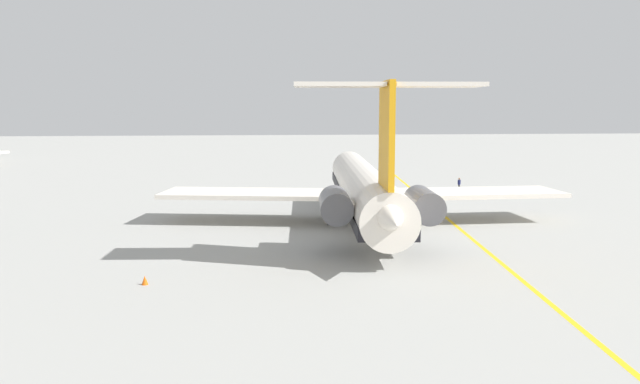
# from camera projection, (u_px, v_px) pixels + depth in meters

# --- Properties ---
(ground) EXTENTS (362.05, 362.05, 0.00)m
(ground) POSITION_uv_depth(u_px,v_px,m) (408.00, 216.00, 63.15)
(ground) COLOR #9E9E99
(main_jetliner) EXTENTS (42.32, 37.49, 12.32)m
(main_jetliner) POSITION_uv_depth(u_px,v_px,m) (365.00, 188.00, 58.15)
(main_jetliner) COLOR silver
(main_jetliner) RESTS_ON ground
(ground_crew_near_tail) EXTENTS (0.27, 0.42, 1.70)m
(ground_crew_near_tail) POSITION_uv_depth(u_px,v_px,m) (459.00, 183.00, 81.69)
(ground_crew_near_tail) COLOR black
(ground_crew_near_tail) RESTS_ON ground
(safety_cone_nose) EXTENTS (0.40, 0.40, 0.55)m
(safety_cone_nose) POSITION_uv_depth(u_px,v_px,m) (145.00, 280.00, 38.88)
(safety_cone_nose) COLOR #EA590F
(safety_cone_nose) RESTS_ON ground
(taxiway_centreline) EXTENTS (87.44, 8.15, 0.01)m
(taxiway_centreline) POSITION_uv_depth(u_px,v_px,m) (450.00, 221.00, 60.60)
(taxiway_centreline) COLOR gold
(taxiway_centreline) RESTS_ON ground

